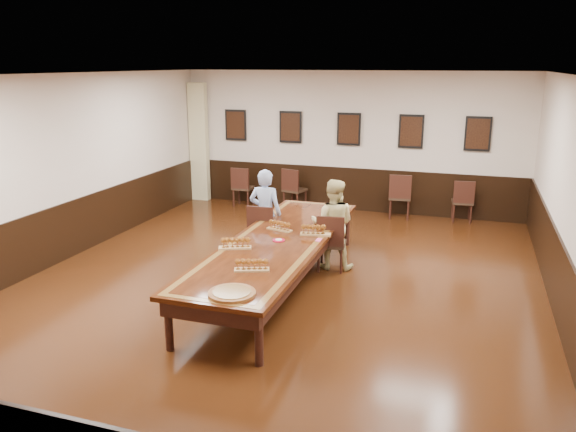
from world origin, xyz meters
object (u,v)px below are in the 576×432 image
(spare_chair_d, at_px, (462,200))
(person_man, at_px, (265,213))
(spare_chair_b, at_px, (295,188))
(chair_woman, at_px, (332,242))
(carved_platter, at_px, (232,293))
(chair_man, at_px, (264,231))
(person_woman, at_px, (333,224))
(spare_chair_a, at_px, (243,186))
(spare_chair_c, at_px, (400,196))
(conference_table, at_px, (278,249))

(spare_chair_d, height_order, person_man, person_man)
(spare_chair_b, height_order, person_man, person_man)
(chair_woman, relative_size, carved_platter, 1.52)
(chair_man, distance_m, spare_chair_b, 3.56)
(chair_man, bearing_deg, spare_chair_d, -135.21)
(spare_chair_b, height_order, person_woman, person_woman)
(spare_chair_a, height_order, spare_chair_c, spare_chair_c)
(chair_man, relative_size, chair_woman, 1.02)
(conference_table, xyz_separation_m, carved_platter, (0.18, -2.15, 0.16))
(chair_woman, bearing_deg, spare_chair_c, -106.72)
(chair_man, distance_m, spare_chair_d, 4.87)
(spare_chair_a, relative_size, carved_platter, 1.49)
(spare_chair_a, bearing_deg, person_man, 117.61)
(spare_chair_c, relative_size, carved_platter, 1.58)
(chair_man, xyz_separation_m, spare_chair_c, (1.94, 3.47, 0.01))
(spare_chair_c, bearing_deg, carved_platter, 75.37)
(person_woman, relative_size, conference_table, 0.30)
(spare_chair_c, relative_size, spare_chair_d, 1.09)
(person_woman, bearing_deg, spare_chair_c, -107.20)
(conference_table, bearing_deg, spare_chair_c, 74.62)
(conference_table, bearing_deg, person_woman, 60.69)
(chair_man, bearing_deg, carved_platter, 101.31)
(spare_chair_a, height_order, conference_table, spare_chair_a)
(chair_woman, bearing_deg, spare_chair_d, -124.18)
(chair_man, relative_size, spare_chair_d, 1.07)
(spare_chair_c, xyz_separation_m, spare_chair_d, (1.33, 0.14, -0.04))
(chair_woman, relative_size, person_man, 0.61)
(spare_chair_c, relative_size, conference_table, 0.20)
(chair_woman, relative_size, spare_chair_b, 1.00)
(spare_chair_b, relative_size, spare_chair_c, 0.96)
(spare_chair_d, bearing_deg, conference_table, 54.89)
(spare_chair_c, distance_m, carved_platter, 6.86)
(spare_chair_a, relative_size, person_woman, 0.63)
(chair_woman, bearing_deg, conference_table, 51.15)
(chair_man, height_order, person_man, person_man)
(spare_chair_c, xyz_separation_m, person_woman, (-0.67, -3.55, 0.26))
(chair_woman, relative_size, spare_chair_d, 1.05)
(spare_chair_c, relative_size, person_man, 0.64)
(chair_woman, relative_size, spare_chair_c, 0.96)
(carved_platter, bearing_deg, chair_woman, 82.13)
(spare_chair_a, relative_size, person_man, 0.60)
(conference_table, height_order, carved_platter, carved_platter)
(chair_woman, bearing_deg, carved_platter, 75.65)
(spare_chair_b, xyz_separation_m, spare_chair_c, (2.47, -0.05, 0.02))
(chair_woman, height_order, person_man, person_man)
(chair_woman, xyz_separation_m, spare_chair_c, (0.66, 3.65, 0.02))
(person_man, distance_m, person_woman, 1.28)
(carved_platter, bearing_deg, conference_table, 94.82)
(person_man, bearing_deg, spare_chair_c, -123.06)
(person_man, bearing_deg, spare_chair_a, -64.34)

